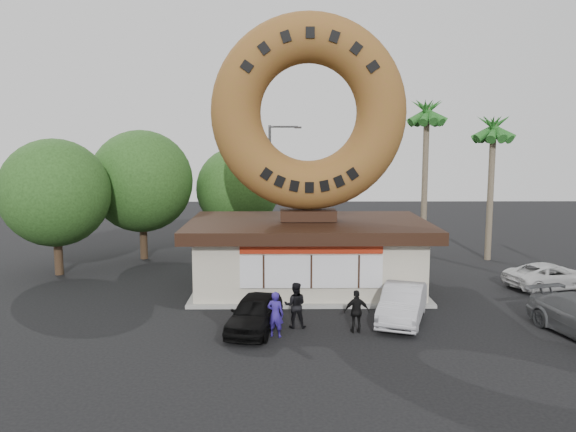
{
  "coord_description": "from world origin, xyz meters",
  "views": [
    {
      "loc": [
        -1.23,
        -20.09,
        6.99
      ],
      "look_at": [
        -0.97,
        4.0,
        3.77
      ],
      "focal_mm": 35.0,
      "sensor_mm": 36.0,
      "label": 1
    }
  ],
  "objects_px": {
    "street_lamp": "(272,180)",
    "car_silver": "(403,303)",
    "car_black": "(255,313)",
    "car_white": "(550,276)",
    "person_left": "(275,314)",
    "donut_shop": "(308,252)",
    "person_right": "(357,311)",
    "person_center": "(295,305)",
    "giant_donut": "(309,113)"
  },
  "relations": [
    {
      "from": "person_center",
      "to": "giant_donut",
      "type": "bearing_deg",
      "value": -94.71
    },
    {
      "from": "car_black",
      "to": "person_left",
      "type": "bearing_deg",
      "value": -30.6
    },
    {
      "from": "donut_shop",
      "to": "person_left",
      "type": "height_order",
      "value": "donut_shop"
    },
    {
      "from": "street_lamp",
      "to": "car_white",
      "type": "bearing_deg",
      "value": -36.86
    },
    {
      "from": "person_right",
      "to": "car_silver",
      "type": "bearing_deg",
      "value": -150.65
    },
    {
      "from": "person_right",
      "to": "car_white",
      "type": "relative_size",
      "value": 0.36
    },
    {
      "from": "donut_shop",
      "to": "car_black",
      "type": "height_order",
      "value": "donut_shop"
    },
    {
      "from": "person_center",
      "to": "car_white",
      "type": "xyz_separation_m",
      "value": [
        12.32,
        5.55,
        -0.26
      ]
    },
    {
      "from": "person_left",
      "to": "car_silver",
      "type": "height_order",
      "value": "person_left"
    },
    {
      "from": "person_right",
      "to": "car_black",
      "type": "relative_size",
      "value": 0.41
    },
    {
      "from": "street_lamp",
      "to": "car_silver",
      "type": "bearing_deg",
      "value": -70.28
    },
    {
      "from": "person_right",
      "to": "street_lamp",
      "type": "bearing_deg",
      "value": -82.7
    },
    {
      "from": "car_white",
      "to": "person_left",
      "type": "bearing_deg",
      "value": 100.46
    },
    {
      "from": "car_black",
      "to": "giant_donut",
      "type": "bearing_deg",
      "value": 81.12
    },
    {
      "from": "donut_shop",
      "to": "car_white",
      "type": "bearing_deg",
      "value": -0.32
    },
    {
      "from": "person_left",
      "to": "person_center",
      "type": "height_order",
      "value": "person_center"
    },
    {
      "from": "car_white",
      "to": "car_black",
      "type": "bearing_deg",
      "value": 96.71
    },
    {
      "from": "giant_donut",
      "to": "person_left",
      "type": "distance_m",
      "value": 10.08
    },
    {
      "from": "donut_shop",
      "to": "car_white",
      "type": "relative_size",
      "value": 2.57
    },
    {
      "from": "person_left",
      "to": "car_white",
      "type": "relative_size",
      "value": 0.38
    },
    {
      "from": "street_lamp",
      "to": "person_center",
      "type": "xyz_separation_m",
      "value": [
        1.12,
        -15.63,
        -3.61
      ]
    },
    {
      "from": "street_lamp",
      "to": "giant_donut",
      "type": "bearing_deg",
      "value": -79.49
    },
    {
      "from": "donut_shop",
      "to": "person_center",
      "type": "relative_size",
      "value": 6.45
    },
    {
      "from": "giant_donut",
      "to": "person_center",
      "type": "distance_m",
      "value": 9.34
    },
    {
      "from": "person_left",
      "to": "car_white",
      "type": "height_order",
      "value": "person_left"
    },
    {
      "from": "person_center",
      "to": "car_silver",
      "type": "distance_m",
      "value": 4.28
    },
    {
      "from": "giant_donut",
      "to": "car_silver",
      "type": "relative_size",
      "value": 2.08
    },
    {
      "from": "giant_donut",
      "to": "person_right",
      "type": "distance_m",
      "value": 9.85
    },
    {
      "from": "street_lamp",
      "to": "person_right",
      "type": "xyz_separation_m",
      "value": [
        3.36,
        -16.22,
        -3.69
      ]
    },
    {
      "from": "donut_shop",
      "to": "car_white",
      "type": "xyz_separation_m",
      "value": [
        11.59,
        -0.06,
        -1.16
      ]
    },
    {
      "from": "donut_shop",
      "to": "car_white",
      "type": "height_order",
      "value": "donut_shop"
    },
    {
      "from": "donut_shop",
      "to": "person_left",
      "type": "distance_m",
      "value": 6.84
    },
    {
      "from": "donut_shop",
      "to": "car_black",
      "type": "distance_m",
      "value": 6.41
    },
    {
      "from": "person_center",
      "to": "car_silver",
      "type": "bearing_deg",
      "value": -167.47
    },
    {
      "from": "car_silver",
      "to": "car_white",
      "type": "height_order",
      "value": "car_silver"
    },
    {
      "from": "person_center",
      "to": "car_white",
      "type": "distance_m",
      "value": 13.52
    },
    {
      "from": "giant_donut",
      "to": "car_silver",
      "type": "bearing_deg",
      "value": -54.58
    },
    {
      "from": "donut_shop",
      "to": "car_silver",
      "type": "height_order",
      "value": "donut_shop"
    },
    {
      "from": "street_lamp",
      "to": "car_silver",
      "type": "xyz_separation_m",
      "value": [
        5.34,
        -14.9,
        -3.77
      ]
    },
    {
      "from": "giant_donut",
      "to": "street_lamp",
      "type": "height_order",
      "value": "giant_donut"
    },
    {
      "from": "giant_donut",
      "to": "person_right",
      "type": "height_order",
      "value": "giant_donut"
    },
    {
      "from": "car_silver",
      "to": "car_white",
      "type": "relative_size",
      "value": 0.99
    },
    {
      "from": "person_center",
      "to": "car_silver",
      "type": "height_order",
      "value": "person_center"
    },
    {
      "from": "donut_shop",
      "to": "car_black",
      "type": "xyz_separation_m",
      "value": [
        -2.24,
        -5.9,
        -1.1
      ]
    },
    {
      "from": "person_right",
      "to": "car_white",
      "type": "xyz_separation_m",
      "value": [
        10.08,
        6.14,
        -0.19
      ]
    },
    {
      "from": "person_right",
      "to": "car_white",
      "type": "height_order",
      "value": "person_right"
    },
    {
      "from": "donut_shop",
      "to": "person_right",
      "type": "height_order",
      "value": "donut_shop"
    },
    {
      "from": "person_left",
      "to": "car_silver",
      "type": "distance_m",
      "value": 5.25
    },
    {
      "from": "giant_donut",
      "to": "car_black",
      "type": "xyz_separation_m",
      "value": [
        -2.24,
        -5.92,
        -7.63
      ]
    },
    {
      "from": "car_black",
      "to": "car_white",
      "type": "bearing_deg",
      "value": 34.76
    }
  ]
}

